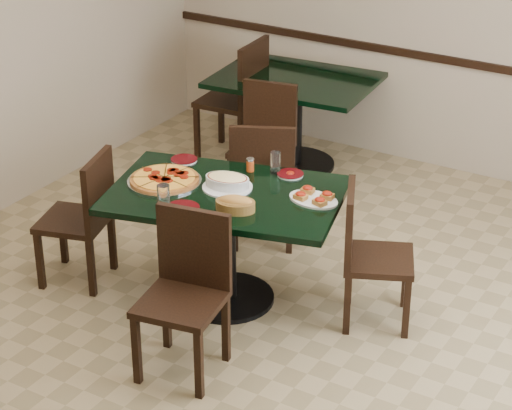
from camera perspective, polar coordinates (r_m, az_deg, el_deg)
The scene contains 20 objects.
floor at distance 6.04m, azimuth 0.83°, elevation -6.96°, with size 5.50×5.50×0.00m, color olive.
main_table at distance 6.03m, azimuth -1.72°, elevation -0.82°, with size 1.56×1.20×0.75m.
back_table at distance 7.93m, azimuth 2.19°, elevation 5.74°, with size 1.30×1.00×0.75m.
chair_far at distance 6.69m, azimuth 0.43°, elevation 1.61°, with size 0.57×0.57×0.92m.
chair_near at distance 5.47m, azimuth -3.97°, elevation -4.51°, with size 0.50×0.50×0.92m.
chair_right at distance 5.91m, azimuth 6.31°, elevation -2.51°, with size 0.54×0.54×0.87m.
chair_left at distance 6.37m, azimuth -9.75°, elevation -0.42°, with size 0.51×0.51×0.88m.
back_chair_near at distance 7.40m, azimuth 0.53°, elevation 3.93°, with size 0.48×0.48×0.89m.
back_chair_left at distance 8.07m, azimuth -0.88°, elevation 6.43°, with size 0.50×0.50×1.00m.
pepperoni_pizza at distance 6.09m, azimuth -5.26°, elevation 1.47°, with size 0.45×0.45×0.04m.
lasagna_casserole at distance 5.98m, azimuth -1.65°, elevation 1.37°, with size 0.30×0.30×0.09m.
bread_basket at distance 5.71m, azimuth -1.19°, elevation 0.05°, with size 0.27×0.22×0.10m.
bruschetta_platter at distance 5.84m, azimuth 3.31°, elevation 0.46°, with size 0.33×0.25×0.05m.
side_plate_near at distance 5.75m, azimuth -4.21°, elevation -0.18°, with size 0.20×0.20×0.02m.
side_plate_far_r at distance 6.16m, azimuth 1.97°, elevation 1.77°, with size 0.16×0.16×0.03m.
side_plate_far_l at distance 6.37m, azimuth -4.13°, elevation 2.60°, with size 0.17×0.17×0.02m.
napkin_setting at distance 5.73m, azimuth -4.05°, elevation -0.35°, with size 0.21×0.21×0.01m.
water_glass_a at distance 6.17m, azimuth 1.11°, elevation 2.44°, with size 0.06×0.06×0.14m, color white.
water_glass_b at distance 5.72m, azimuth -5.31°, elevation 0.41°, with size 0.07×0.07×0.16m, color white.
pepper_shaker at distance 6.20m, azimuth -0.33°, elevation 2.33°, with size 0.05×0.05×0.09m.
Camera 1 is at (2.53, -4.37, 3.33)m, focal length 70.00 mm.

